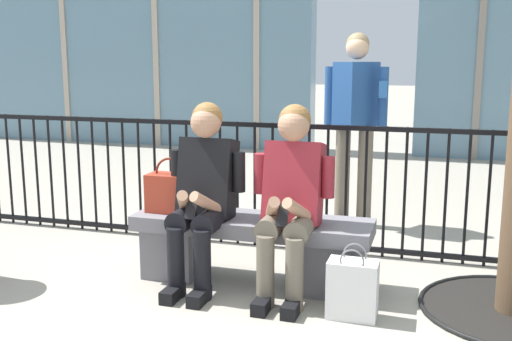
{
  "coord_description": "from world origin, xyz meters",
  "views": [
    {
      "loc": [
        1.15,
        -3.71,
        1.5
      ],
      "look_at": [
        0.0,
        0.1,
        0.75
      ],
      "focal_mm": 42.32,
      "sensor_mm": 36.0,
      "label": 1
    }
  ],
  "objects_px": {
    "shopping_bag": "(352,289)",
    "handbag_on_bench": "(171,192)",
    "seated_person_companion": "(290,195)",
    "bystander_at_railing": "(355,115)",
    "seated_person_with_phone": "(203,189)",
    "stone_bench": "(252,243)"
  },
  "relations": [
    {
      "from": "shopping_bag",
      "to": "seated_person_companion",
      "type": "bearing_deg",
      "value": 150.64
    },
    {
      "from": "stone_bench",
      "to": "shopping_bag",
      "type": "xyz_separation_m",
      "value": [
        0.73,
        -0.37,
        -0.1
      ]
    },
    {
      "from": "stone_bench",
      "to": "bystander_at_railing",
      "type": "xyz_separation_m",
      "value": [
        0.46,
        1.62,
        0.73
      ]
    },
    {
      "from": "seated_person_with_phone",
      "to": "seated_person_companion",
      "type": "bearing_deg",
      "value": 0.0
    },
    {
      "from": "seated_person_companion",
      "to": "bystander_at_railing",
      "type": "xyz_separation_m",
      "value": [
        0.16,
        1.75,
        0.35
      ]
    },
    {
      "from": "stone_bench",
      "to": "shopping_bag",
      "type": "relative_size",
      "value": 3.7
    },
    {
      "from": "seated_person_with_phone",
      "to": "bystander_at_railing",
      "type": "height_order",
      "value": "bystander_at_railing"
    },
    {
      "from": "seated_person_companion",
      "to": "shopping_bag",
      "type": "relative_size",
      "value": 2.8
    },
    {
      "from": "seated_person_with_phone",
      "to": "handbag_on_bench",
      "type": "distance_m",
      "value": 0.32
    },
    {
      "from": "seated_person_companion",
      "to": "handbag_on_bench",
      "type": "distance_m",
      "value": 0.88
    },
    {
      "from": "seated_person_companion",
      "to": "handbag_on_bench",
      "type": "xyz_separation_m",
      "value": [
        -0.87,
        0.12,
        -0.06
      ]
    },
    {
      "from": "handbag_on_bench",
      "to": "bystander_at_railing",
      "type": "relative_size",
      "value": 0.22
    },
    {
      "from": "shopping_bag",
      "to": "handbag_on_bench",
      "type": "bearing_deg",
      "value": 164.48
    },
    {
      "from": "seated_person_with_phone",
      "to": "bystander_at_railing",
      "type": "bearing_deg",
      "value": 66.76
    },
    {
      "from": "bystander_at_railing",
      "to": "handbag_on_bench",
      "type": "bearing_deg",
      "value": -122.48
    },
    {
      "from": "seated_person_companion",
      "to": "bystander_at_railing",
      "type": "bearing_deg",
      "value": 84.72
    },
    {
      "from": "stone_bench",
      "to": "seated_person_with_phone",
      "type": "relative_size",
      "value": 1.32
    },
    {
      "from": "shopping_bag",
      "to": "bystander_at_railing",
      "type": "bearing_deg",
      "value": 97.85
    },
    {
      "from": "handbag_on_bench",
      "to": "seated_person_with_phone",
      "type": "bearing_deg",
      "value": -22.55
    },
    {
      "from": "handbag_on_bench",
      "to": "seated_person_companion",
      "type": "bearing_deg",
      "value": -7.73
    },
    {
      "from": "seated_person_companion",
      "to": "bystander_at_railing",
      "type": "distance_m",
      "value": 1.79
    },
    {
      "from": "stone_bench",
      "to": "bystander_at_railing",
      "type": "relative_size",
      "value": 0.94
    }
  ]
}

